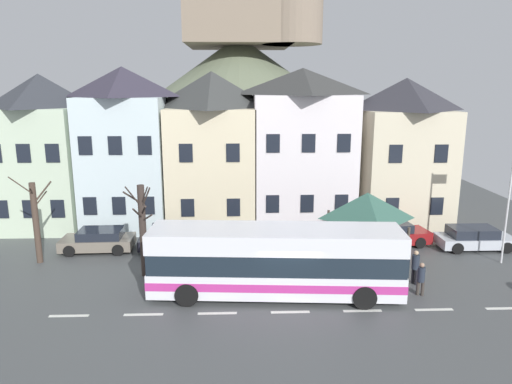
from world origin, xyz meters
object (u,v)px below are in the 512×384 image
Objects in this scene: townhouse_01 at (126,149)px; pedestrian_00 at (421,277)px; pedestrian_02 at (354,261)px; public_bench at (313,242)px; townhouse_00 at (45,151)px; townhouse_02 at (213,148)px; transit_bus at (275,262)px; bare_tree_00 at (36,221)px; bare_tree_01 at (143,229)px; townhouse_03 at (302,147)px; pedestrian_01 at (415,265)px; flagpole at (512,187)px; townhouse_04 at (402,152)px; parked_car_03 at (389,234)px; hilltop_castle at (240,99)px; parked_car_00 at (99,240)px; parked_car_02 at (179,238)px; parked_car_01 at (474,238)px; bus_shelter at (367,206)px.

pedestrian_00 is (15.25, -11.32, -4.28)m from townhouse_01.
public_bench is at bearing 107.82° from pedestrian_02.
townhouse_02 reaches higher than townhouse_00.
pedestrian_02 is (-2.50, 1.94, 0.05)m from pedestrian_00.
bare_tree_00 reaches higher than transit_bus.
bare_tree_01 is at bearing -48.85° from townhouse_00.
pedestrian_01 is (4.03, -10.60, -4.16)m from townhouse_03.
flagpole is at bearing 19.67° from transit_bus.
bare_tree_00 is (-21.34, -6.88, -2.52)m from townhouse_04.
parked_car_03 is (4.53, -5.08, -4.43)m from townhouse_03.
public_bench is (2.60, 5.83, -1.08)m from transit_bus.
hilltop_castle is at bearing 113.64° from flagpole.
parked_car_02 is at bearing -179.79° from parked_car_00.
pedestrian_00 reaches higher than parked_car_01.
townhouse_04 is at bearing 110.80° from flagpole.
transit_bus is at bearing 145.65° from parked_car_00.
townhouse_04 is 12.51m from pedestrian_00.
hilltop_castle is at bearing 70.62° from bare_tree_00.
pedestrian_00 is at bearing -77.31° from hilltop_castle.
townhouse_04 reaches higher than public_bench.
townhouse_03 is 7.08× the size of public_bench.
parked_car_01 is (11.78, 5.66, -0.92)m from transit_bus.
townhouse_04 is at bearing 60.96° from pedestrian_02.
parked_car_02 reaches higher than parked_car_00.
townhouse_00 is 26.55m from hilltop_castle.
townhouse_00 is 26.92m from parked_car_01.
townhouse_03 is 12.96m from bare_tree_01.
pedestrian_01 is 19.06m from bare_tree_00.
pedestrian_00 is (-5.34, -5.93, 0.22)m from parked_car_01.
parked_car_02 is at bearing 14.74° from bare_tree_00.
townhouse_04 is 7.42m from parked_car_01.
hilltop_castle is 28.84× the size of public_bench.
parked_car_00 is at bearing 172.94° from flagpole.
flagpole is at bearing 23.76° from pedestrian_01.
pedestrian_02 is at bearing -28.51° from townhouse_00.
pedestrian_02 is (7.24, -10.20, -4.10)m from townhouse_02.
pedestrian_02 is 0.33× the size of bare_tree_01.
flagpole is at bearing 3.12° from bare_tree_01.
bus_shelter is at bearing 41.30° from transit_bus.
townhouse_01 is 7.95m from bare_tree_00.
townhouse_00 is 18.54m from transit_bus.
public_bench is (7.60, -0.42, -0.19)m from parked_car_02.
townhouse_03 is 2.55× the size of parked_car_00.
townhouse_01 reaches higher than parked_car_01.
pedestrian_01 is at bearing -60.45° from bus_shelter.
bus_shelter is at bearing -119.71° from townhouse_04.
townhouse_03 is 2.41× the size of parked_car_01.
townhouse_03 is 7.34m from public_bench.
hilltop_castle is 8.93× the size of bare_tree_01.
parked_car_02 is (-3.57, -28.40, -6.92)m from hilltop_castle.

